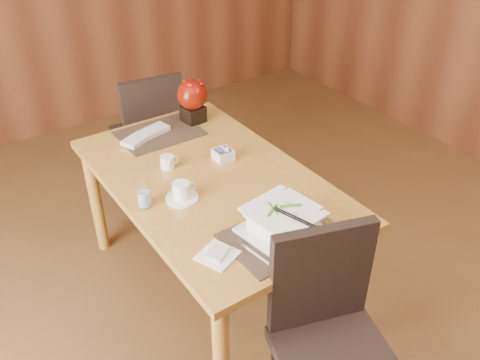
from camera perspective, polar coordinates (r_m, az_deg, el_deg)
ground at (r=2.67m, az=4.44°, el=-19.40°), size 6.00×6.00×0.00m
dining_table at (r=2.56m, az=-3.25°, el=-1.52°), size 0.90×1.50×0.75m
placemat_near at (r=2.14m, az=4.48°, el=-6.31°), size 0.45×0.33×0.01m
placemat_far at (r=2.93m, az=-9.01°, el=5.22°), size 0.45×0.33×0.01m
soup_setting at (r=2.13m, az=4.85°, el=-4.74°), size 0.34×0.34×0.12m
coffee_cup at (r=2.35m, az=-6.58°, el=-1.38°), size 0.15×0.15×0.09m
water_glass at (r=2.31m, az=-10.78°, el=-1.42°), size 0.07×0.07×0.15m
creamer_jug at (r=2.59m, az=-8.17°, el=2.00°), size 0.10×0.10×0.07m
sugar_caddy at (r=2.64m, az=-1.90°, el=2.85°), size 0.09×0.09×0.06m
berry_decor at (r=2.98m, az=-5.38°, el=9.08°), size 0.18×0.18×0.26m
napkins_far at (r=2.89m, az=-10.38°, el=5.08°), size 0.31×0.19×0.03m
bread_plate at (r=2.05m, az=-2.51°, el=-8.45°), size 0.18×0.18×0.01m
near_chair at (r=2.11m, az=9.98°, el=-16.06°), size 0.55×0.56×0.95m
far_chair at (r=3.51m, az=-10.08°, el=5.74°), size 0.47×0.47×0.91m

